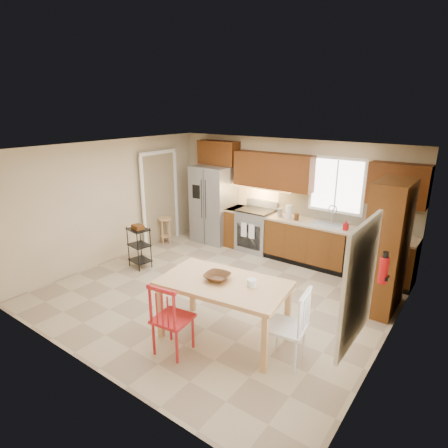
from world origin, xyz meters
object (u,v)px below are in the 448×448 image
at_px(pantry, 387,247).
at_px(utility_cart, 139,247).
at_px(fire_extinguisher, 383,270).
at_px(bar_stool, 166,231).
at_px(chair_red, 173,317).
at_px(chair_white, 287,326).
at_px(refrigerator, 214,204).
at_px(range_stove, 256,230).
at_px(soap_bottle, 346,225).
at_px(table_bowl, 217,280).
at_px(table_jar, 252,285).
at_px(dining_table, 224,310).

xyz_separation_m(pantry, utility_cart, (-4.38, -1.21, -0.63)).
height_order(fire_extinguisher, bar_stool, fire_extinguisher).
bearing_deg(chair_red, chair_white, 20.79).
bearing_deg(refrigerator, chair_white, -40.99).
bearing_deg(range_stove, refrigerator, -177.01).
height_order(fire_extinguisher, utility_cart, fire_extinguisher).
height_order(chair_red, utility_cart, chair_red).
height_order(soap_bottle, chair_white, soap_bottle).
xyz_separation_m(table_bowl, table_jar, (0.49, 0.11, 0.03)).
relative_size(pantry, table_bowl, 5.95).
bearing_deg(dining_table, range_stove, 106.54).
height_order(soap_bottle, pantry, pantry).
relative_size(pantry, table_jar, 12.66).
bearing_deg(range_stove, soap_bottle, -2.40).
distance_m(range_stove, table_bowl, 3.44).
bearing_deg(pantry, chair_white, -106.25).
xyz_separation_m(soap_bottle, bar_stool, (-3.98, -0.82, -0.68)).
relative_size(fire_extinguisher, dining_table, 0.21).
relative_size(range_stove, table_bowl, 2.61).
height_order(refrigerator, utility_cart, refrigerator).
height_order(pantry, table_bowl, pantry).
bearing_deg(refrigerator, fire_extinguisher, -24.52).
relative_size(soap_bottle, fire_extinguisher, 0.53).
relative_size(refrigerator, chair_white, 1.78).
bearing_deg(range_stove, bar_stool, -155.09).
height_order(chair_white, table_bowl, chair_white).
distance_m(chair_white, table_bowl, 1.12).
bearing_deg(chair_red, table_jar, 38.56).
relative_size(soap_bottle, table_jar, 1.15).
xyz_separation_m(range_stove, soap_bottle, (2.03, -0.08, 0.54)).
bearing_deg(fire_extinguisher, range_stove, 147.38).
relative_size(fire_extinguisher, table_bowl, 1.02).
distance_m(dining_table, table_jar, 0.61).
distance_m(refrigerator, range_stove, 1.24).
bearing_deg(dining_table, utility_cart, 153.60).
xyz_separation_m(fire_extinguisher, utility_cart, (-4.58, -0.16, -0.68)).
distance_m(refrigerator, soap_bottle, 3.18).
bearing_deg(table_bowl, dining_table, -0.00).
bearing_deg(chair_white, chair_red, 110.79).
xyz_separation_m(chair_white, table_bowl, (-1.06, -0.05, 0.35)).
xyz_separation_m(refrigerator, utility_cart, (-0.25, -2.14, -0.49)).
bearing_deg(chair_white, table_jar, 76.58).
xyz_separation_m(table_bowl, bar_stool, (-3.25, 2.25, -0.54)).
xyz_separation_m(fire_extinguisher, bar_stool, (-5.13, 1.13, -0.79)).
xyz_separation_m(dining_table, bar_stool, (-3.36, 2.25, -0.11)).
distance_m(range_stove, bar_stool, 2.15).
bearing_deg(refrigerator, table_bowl, -51.66).
xyz_separation_m(pantry, table_jar, (-1.19, -2.07, -0.16)).
bearing_deg(pantry, utility_cart, -164.52).
xyz_separation_m(soap_bottle, dining_table, (-0.62, -3.08, -0.57)).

